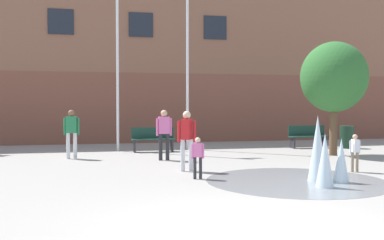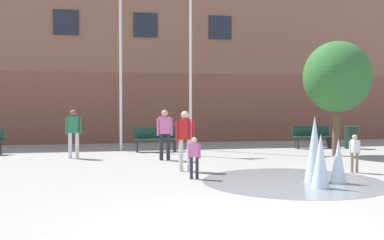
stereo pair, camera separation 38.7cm
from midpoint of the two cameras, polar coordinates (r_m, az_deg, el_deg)
ground_plane at (r=6.42m, az=7.90°, el=-13.91°), size 100.00×100.00×0.00m
library_building at (r=23.73m, az=-6.07°, el=6.35°), size 36.00×6.05×7.16m
splash_fountain at (r=10.44m, az=16.49°, el=-4.87°), size 4.18×4.18×1.52m
park_bench_under_left_flagpole at (r=16.87m, az=-3.98°, el=-2.40°), size 1.60×0.44×0.91m
park_bench_center at (r=18.84m, az=15.58°, el=-2.01°), size 1.60×0.44×0.91m
teen_by_trashcan at (r=14.20m, az=-2.70°, el=-1.37°), size 0.50×0.21×1.59m
child_in_fountain at (r=10.60m, az=1.33°, el=-4.41°), size 0.31×0.20×0.99m
child_with_pink_shirt at (r=12.39m, az=20.80°, el=-3.62°), size 0.31×0.22×0.99m
adult_near_bench at (r=11.83m, az=0.05°, el=-2.03°), size 0.50×0.39×1.59m
adult_in_red at (r=15.13m, az=-14.11°, el=-1.22°), size 0.50×0.24×1.59m
flagpole_left at (r=17.40m, az=-8.32°, el=9.24°), size 0.80×0.10×7.46m
flagpole_right at (r=17.71m, az=0.55°, el=8.68°), size 0.80×0.10×7.19m
trash_can at (r=19.14m, az=20.17°, el=-2.09°), size 0.56×0.56×0.90m
street_tree_near_building at (r=16.27m, az=18.59°, el=5.18°), size 2.29×2.29×3.93m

